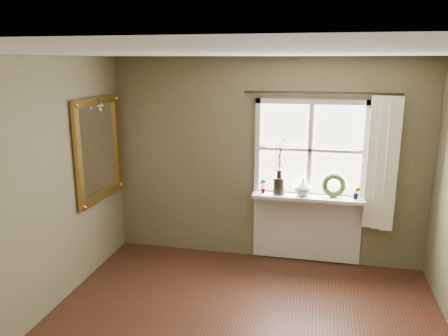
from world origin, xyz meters
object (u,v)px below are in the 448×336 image
cream_vase (303,187)px  dark_jug (279,186)px  gilt_mirror (99,149)px  wreath (334,188)px

cream_vase → dark_jug: bearing=180.0°
dark_jug → cream_vase: bearing=0.0°
gilt_mirror → wreath: bearing=10.8°
dark_jug → wreath: bearing=3.4°
dark_jug → gilt_mirror: bearing=-166.9°
dark_jug → wreath: 0.67m
dark_jug → gilt_mirror: (-2.16, -0.50, 0.47)m
wreath → cream_vase: bearing=176.1°
cream_vase → gilt_mirror: 2.55m
dark_jug → gilt_mirror: size_ratio=0.17×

